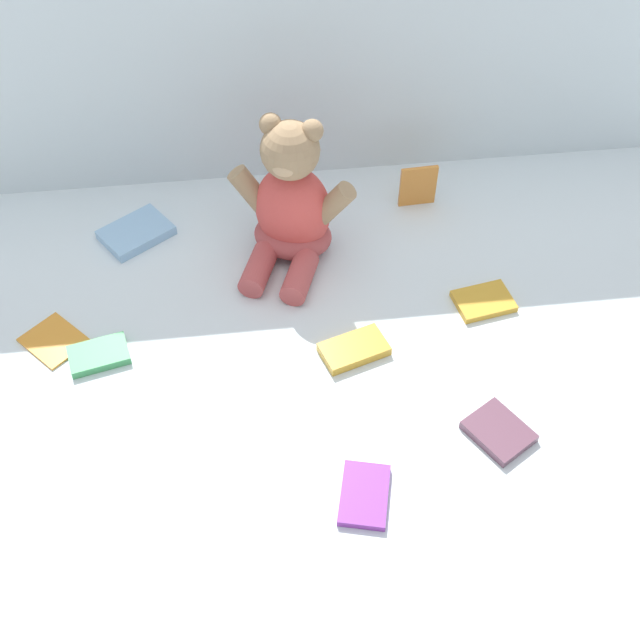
{
  "coord_description": "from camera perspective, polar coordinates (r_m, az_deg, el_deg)",
  "views": [
    {
      "loc": [
        -0.11,
        -0.99,
        1.11
      ],
      "look_at": [
        -0.01,
        -0.1,
        0.1
      ],
      "focal_mm": 46.15,
      "sensor_mm": 36.0,
      "label": 1
    }
  ],
  "objects": [
    {
      "name": "book_case_0",
      "position": [
        1.43,
        2.37,
        -2.04
      ],
      "size": [
        0.13,
        0.1,
        0.02
      ],
      "primitive_type": "cube",
      "rotation": [
        0.0,
        0.0,
        5.03
      ],
      "color": "gold",
      "rests_on": "ground_plane"
    },
    {
      "name": "book_case_4",
      "position": [
        1.27,
        3.1,
        -12.02
      ],
      "size": [
        0.1,
        0.12,
        0.01
      ],
      "primitive_type": "cube",
      "rotation": [
        0.0,
        0.0,
        2.89
      ],
      "color": "purple",
      "rests_on": "ground_plane"
    },
    {
      "name": "book_case_5",
      "position": [
        1.67,
        -12.63,
        5.93
      ],
      "size": [
        0.16,
        0.15,
        0.02
      ],
      "primitive_type": "cube",
      "rotation": [
        0.0,
        0.0,
        5.31
      ],
      "color": "#8CBAE0",
      "rests_on": "ground_plane"
    },
    {
      "name": "ground_plane",
      "position": [
        1.49,
        -0.16,
        0.35
      ],
      "size": [
        3.2,
        3.2,
        0.0
      ],
      "primitive_type": "plane",
      "color": "silver"
    },
    {
      "name": "book_case_2",
      "position": [
        1.36,
        12.28,
        -7.57
      ],
      "size": [
        0.12,
        0.13,
        0.02
      ],
      "primitive_type": "cube",
      "rotation": [
        0.0,
        0.0,
        0.55
      ],
      "color": "#643F50",
      "rests_on": "ground_plane"
    },
    {
      "name": "book_case_3",
      "position": [
        1.47,
        -15.09,
        -2.35
      ],
      "size": [
        0.11,
        0.09,
        0.02
      ],
      "primitive_type": "cube",
      "rotation": [
        0.0,
        0.0,
        4.94
      ],
      "color": "#3F9958",
      "rests_on": "ground_plane"
    },
    {
      "name": "book_case_6",
      "position": [
        1.52,
        -17.98,
        -1.31
      ],
      "size": [
        0.13,
        0.13,
        0.01
      ],
      "primitive_type": "cube",
      "rotation": [
        0.0,
        0.0,
        0.74
      ],
      "color": "orange",
      "rests_on": "ground_plane"
    },
    {
      "name": "backdrop_drape",
      "position": [
        1.65,
        -1.99,
        18.05
      ],
      "size": [
        1.64,
        0.03,
        0.55
      ],
      "primitive_type": "cube",
      "color": "silver",
      "rests_on": "ground_plane"
    },
    {
      "name": "book_case_7",
      "position": [
        1.7,
        6.81,
        9.21
      ],
      "size": [
        0.08,
        0.01,
        0.09
      ],
      "primitive_type": "cube",
      "rotation": [
        0.02,
        0.0,
        0.05
      ],
      "color": "orange",
      "rests_on": "ground_plane"
    },
    {
      "name": "book_case_1",
      "position": [
        1.54,
        11.27,
        1.28
      ],
      "size": [
        0.11,
        0.09,
        0.01
      ],
      "primitive_type": "cube",
      "rotation": [
        0.0,
        0.0,
        1.75
      ],
      "color": "gold",
      "rests_on": "ground_plane"
    },
    {
      "name": "teddy_bear",
      "position": [
        1.54,
        -2.01,
        7.86
      ],
      "size": [
        0.24,
        0.25,
        0.29
      ],
      "rotation": [
        0.0,
        0.0,
        -0.37
      ],
      "color": "#D84C47",
      "rests_on": "ground_plane"
    }
  ]
}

